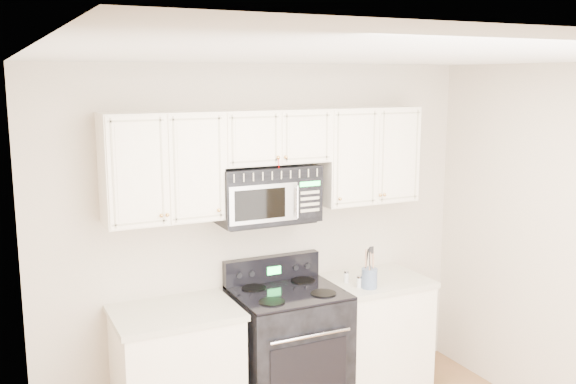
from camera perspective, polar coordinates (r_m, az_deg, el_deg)
room at (r=3.51m, az=9.34°, el=-9.95°), size 3.51×3.51×2.61m
base_cabinet_left at (r=4.75m, az=-9.84°, el=-15.86°), size 0.86×0.65×0.92m
base_cabinet_right at (r=5.36m, az=7.27°, el=-12.68°), size 0.86×0.65×0.92m
range at (r=4.98m, az=-0.01°, el=-13.69°), size 0.79×0.72×1.13m
upper_cabinets at (r=4.72m, az=-1.50°, el=3.28°), size 2.44×0.37×0.75m
microwave at (r=4.71m, az=-1.92°, el=-0.14°), size 0.75×0.42×0.41m
utensil_crock at (r=4.94m, az=7.25°, el=-7.51°), size 0.12×0.12×0.32m
shaker_salt at (r=5.05m, az=5.21°, el=-7.51°), size 0.04×0.04×0.10m
shaker_pepper at (r=4.95m, az=6.34°, el=-7.94°), size 0.04×0.04×0.09m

